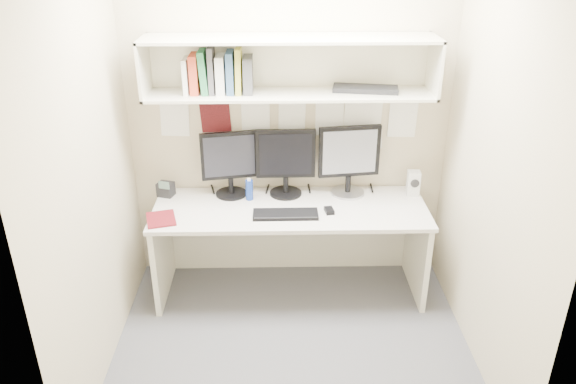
{
  "coord_description": "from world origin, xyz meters",
  "views": [
    {
      "loc": [
        -0.1,
        -3.0,
        2.61
      ],
      "look_at": [
        -0.02,
        0.35,
        0.99
      ],
      "focal_mm": 35.0,
      "sensor_mm": 36.0,
      "label": 1
    }
  ],
  "objects_px": {
    "keyboard": "(286,214)",
    "desk": "(290,249)",
    "speaker": "(413,183)",
    "desk_phone": "(166,189)",
    "monitor_right": "(349,158)",
    "maroon_notebook": "(161,219)",
    "monitor_center": "(286,160)",
    "monitor_left": "(230,161)"
  },
  "relations": [
    {
      "from": "monitor_left",
      "to": "monitor_right",
      "type": "distance_m",
      "value": 0.89
    },
    {
      "from": "speaker",
      "to": "maroon_notebook",
      "type": "relative_size",
      "value": 0.78
    },
    {
      "from": "desk",
      "to": "desk_phone",
      "type": "bearing_deg",
      "value": 167.73
    },
    {
      "from": "desk",
      "to": "maroon_notebook",
      "type": "distance_m",
      "value": 1.0
    },
    {
      "from": "keyboard",
      "to": "maroon_notebook",
      "type": "height_order",
      "value": "keyboard"
    },
    {
      "from": "desk",
      "to": "monitor_center",
      "type": "relative_size",
      "value": 3.87
    },
    {
      "from": "monitor_left",
      "to": "monitor_center",
      "type": "height_order",
      "value": "monitor_center"
    },
    {
      "from": "monitor_center",
      "to": "monitor_right",
      "type": "height_order",
      "value": "monitor_right"
    },
    {
      "from": "desk",
      "to": "monitor_right",
      "type": "height_order",
      "value": "monitor_right"
    },
    {
      "from": "desk_phone",
      "to": "maroon_notebook",
      "type": "bearing_deg",
      "value": -67.23
    },
    {
      "from": "monitor_left",
      "to": "speaker",
      "type": "distance_m",
      "value": 1.4
    },
    {
      "from": "desk",
      "to": "speaker",
      "type": "bearing_deg",
      "value": 11.49
    },
    {
      "from": "monitor_right",
      "to": "maroon_notebook",
      "type": "height_order",
      "value": "monitor_right"
    },
    {
      "from": "speaker",
      "to": "desk_phone",
      "type": "relative_size",
      "value": 1.34
    },
    {
      "from": "monitor_right",
      "to": "keyboard",
      "type": "xyz_separation_m",
      "value": [
        -0.48,
        -0.36,
        -0.28
      ]
    },
    {
      "from": "keyboard",
      "to": "speaker",
      "type": "bearing_deg",
      "value": 18.45
    },
    {
      "from": "monitor_center",
      "to": "speaker",
      "type": "height_order",
      "value": "monitor_center"
    },
    {
      "from": "monitor_center",
      "to": "monitor_right",
      "type": "xyz_separation_m",
      "value": [
        0.48,
        -0.0,
        0.01
      ]
    },
    {
      "from": "monitor_right",
      "to": "keyboard",
      "type": "relative_size",
      "value": 1.17
    },
    {
      "from": "monitor_right",
      "to": "desk_phone",
      "type": "bearing_deg",
      "value": 173.26
    },
    {
      "from": "desk",
      "to": "speaker",
      "type": "relative_size",
      "value": 10.77
    },
    {
      "from": "keyboard",
      "to": "maroon_notebook",
      "type": "distance_m",
      "value": 0.87
    },
    {
      "from": "desk",
      "to": "monitor_right",
      "type": "distance_m",
      "value": 0.82
    },
    {
      "from": "monitor_center",
      "to": "speaker",
      "type": "xyz_separation_m",
      "value": [
        0.97,
        -0.03,
        -0.18
      ]
    },
    {
      "from": "monitor_left",
      "to": "maroon_notebook",
      "type": "relative_size",
      "value": 2.11
    },
    {
      "from": "monitor_center",
      "to": "keyboard",
      "type": "bearing_deg",
      "value": -91.79
    },
    {
      "from": "keyboard",
      "to": "maroon_notebook",
      "type": "xyz_separation_m",
      "value": [
        -0.87,
        -0.04,
        -0.0
      ]
    },
    {
      "from": "desk",
      "to": "monitor_center",
      "type": "height_order",
      "value": "monitor_center"
    },
    {
      "from": "desk",
      "to": "monitor_left",
      "type": "bearing_deg",
      "value": 153.81
    },
    {
      "from": "speaker",
      "to": "monitor_center",
      "type": "bearing_deg",
      "value": -177.39
    },
    {
      "from": "speaker",
      "to": "maroon_notebook",
      "type": "xyz_separation_m",
      "value": [
        -1.85,
        -0.38,
        -0.09
      ]
    },
    {
      "from": "speaker",
      "to": "desk",
      "type": "bearing_deg",
      "value": -164.25
    },
    {
      "from": "maroon_notebook",
      "to": "monitor_left",
      "type": "bearing_deg",
      "value": 26.07
    },
    {
      "from": "speaker",
      "to": "desk_phone",
      "type": "bearing_deg",
      "value": -176.15
    },
    {
      "from": "desk",
      "to": "keyboard",
      "type": "xyz_separation_m",
      "value": [
        -0.04,
        -0.14,
        0.38
      ]
    },
    {
      "from": "monitor_left",
      "to": "maroon_notebook",
      "type": "xyz_separation_m",
      "value": [
        -0.46,
        -0.4,
        -0.26
      ]
    },
    {
      "from": "keyboard",
      "to": "desk",
      "type": "bearing_deg",
      "value": 74.93
    },
    {
      "from": "speaker",
      "to": "maroon_notebook",
      "type": "height_order",
      "value": "speaker"
    },
    {
      "from": "keyboard",
      "to": "maroon_notebook",
      "type": "bearing_deg",
      "value": -177.65
    },
    {
      "from": "desk",
      "to": "speaker",
      "type": "xyz_separation_m",
      "value": [
        0.94,
        0.19,
        0.46
      ]
    },
    {
      "from": "desk",
      "to": "maroon_notebook",
      "type": "bearing_deg",
      "value": -168.57
    },
    {
      "from": "monitor_right",
      "to": "keyboard",
      "type": "distance_m",
      "value": 0.66
    }
  ]
}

